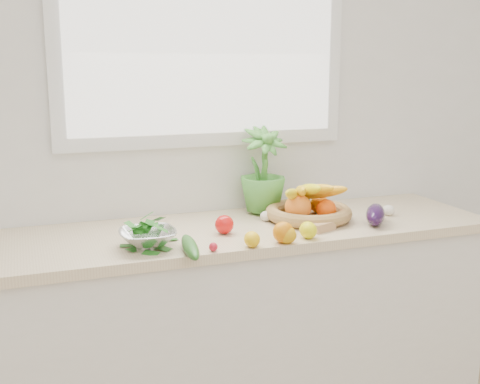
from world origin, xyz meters
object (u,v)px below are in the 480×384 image
object	(u,v)px
eggplant	(375,214)
fruit_basket	(308,208)
apple	(224,225)
cucumber	(190,247)
colander_with_spinach	(148,233)
potted_herb	(263,169)

from	to	relation	value
eggplant	fruit_basket	xyz separation A→B (m)	(-0.23, 0.16, 0.01)
eggplant	fruit_basket	distance (m)	0.28
apple	cucumber	size ratio (longest dim) A/B	0.27
apple	colander_with_spinach	size ratio (longest dim) A/B	0.35
apple	cucumber	bearing A→B (deg)	-134.16
apple	eggplant	size ratio (longest dim) A/B	0.36
apple	eggplant	xyz separation A→B (m)	(0.64, -0.08, 0.00)
potted_herb	fruit_basket	world-z (taller)	potted_herb
eggplant	fruit_basket	bearing A→B (deg)	146.14
fruit_basket	potted_herb	bearing A→B (deg)	127.82
cucumber	colander_with_spinach	bearing A→B (deg)	135.76
apple	potted_herb	xyz separation A→B (m)	(0.27, 0.26, 0.16)
colander_with_spinach	cucumber	bearing A→B (deg)	-44.24
cucumber	potted_herb	size ratio (longest dim) A/B	0.73
cucumber	fruit_basket	size ratio (longest dim) A/B	0.71
eggplant	colander_with_spinach	size ratio (longest dim) A/B	0.95
eggplant	colander_with_spinach	distance (m)	0.96
cucumber	fruit_basket	bearing A→B (deg)	25.03
eggplant	colander_with_spinach	xyz separation A→B (m)	(-0.96, -0.00, 0.02)
eggplant	potted_herb	world-z (taller)	potted_herb
potted_herb	colander_with_spinach	size ratio (longest dim) A/B	1.72
fruit_basket	colander_with_spinach	world-z (taller)	fruit_basket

